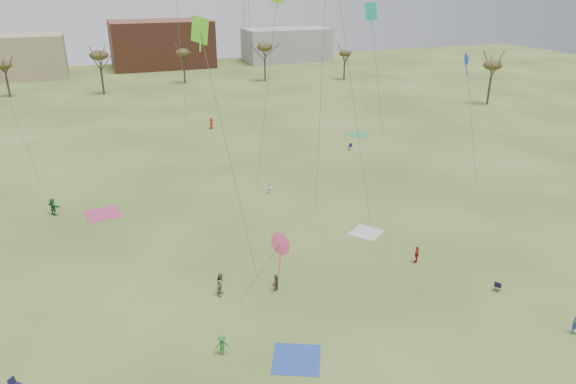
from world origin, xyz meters
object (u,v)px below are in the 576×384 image
object	(u,v)px
spectator_fore_a	(417,254)
camp_chair_right	(350,148)
flyer_near_center	(222,345)
camp_chair_center	(498,288)

from	to	relation	value
spectator_fore_a	camp_chair_right	size ratio (longest dim) A/B	1.75
flyer_near_center	camp_chair_center	size ratio (longest dim) A/B	1.64
camp_chair_center	camp_chair_right	size ratio (longest dim) A/B	1.00
spectator_fore_a	camp_chair_right	bearing A→B (deg)	-146.75
flyer_near_center	spectator_fore_a	world-z (taller)	spectator_fore_a
spectator_fore_a	camp_chair_center	xyz separation A→B (m)	(3.44, -5.97, -0.50)
flyer_near_center	spectator_fore_a	size ratio (longest dim) A/B	0.93
camp_chair_center	camp_chair_right	xyz separation A→B (m)	(5.68, 36.19, 0.00)
spectator_fore_a	camp_chair_center	bearing A→B (deg)	79.99
spectator_fore_a	camp_chair_right	xyz separation A→B (m)	(9.12, 30.22, -0.50)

